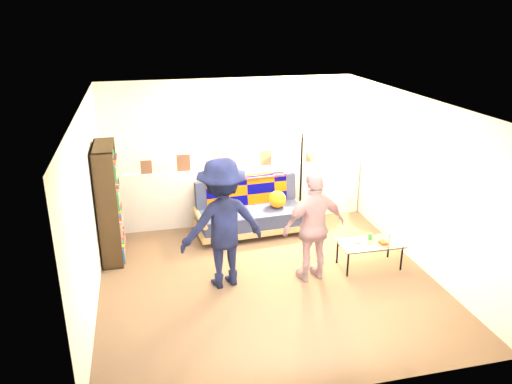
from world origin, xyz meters
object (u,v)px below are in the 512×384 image
floor_lamp (302,155)px  person_left (223,224)px  bookshelf (109,206)px  person_right (314,227)px  futon_sofa (251,211)px  coffee_table (370,244)px

floor_lamp → person_left: (-1.70, -1.88, -0.28)m
bookshelf → floor_lamp: bearing=12.9°
person_left → floor_lamp: bearing=-143.0°
person_right → person_left: bearing=-15.5°
floor_lamp → person_left: bearing=-132.1°
person_left → futon_sofa: bearing=-126.4°
floor_lamp → person_right: size_ratio=1.07×
coffee_table → person_left: bearing=179.2°
futon_sofa → person_right: bearing=-74.1°
coffee_table → floor_lamp: size_ratio=0.55×
futon_sofa → person_left: (-0.74, -1.55, 0.52)m
bookshelf → person_left: bearing=-37.8°
futon_sofa → coffee_table: bearing=-48.6°
futon_sofa → coffee_table: size_ratio=2.05×
futon_sofa → floor_lamp: (0.96, 0.33, 0.80)m
futon_sofa → coffee_table: 2.10m
bookshelf → floor_lamp: size_ratio=1.05×
person_left → person_right: person_left is taller
bookshelf → floor_lamp: bookshelf is taller
futon_sofa → floor_lamp: size_ratio=1.14×
floor_lamp → person_left: size_ratio=0.93×
futon_sofa → floor_lamp: floor_lamp is taller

